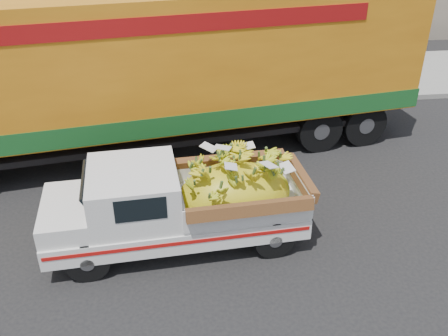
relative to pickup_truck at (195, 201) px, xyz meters
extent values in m
plane|color=black|center=(0.77, -0.80, -0.85)|extent=(100.00, 100.00, 0.00)
cube|color=gray|center=(0.77, 6.08, -0.77)|extent=(60.00, 0.25, 0.15)
cube|color=gray|center=(0.77, 8.18, -0.78)|extent=(60.00, 4.00, 0.14)
cylinder|color=black|center=(-1.84, -0.83, -0.49)|extent=(0.74, 0.26, 0.73)
cylinder|color=black|center=(-1.93, 0.57, -0.49)|extent=(0.74, 0.26, 0.73)
cylinder|color=black|center=(1.31, -0.61, -0.49)|extent=(0.74, 0.26, 0.73)
cylinder|color=black|center=(1.22, 0.79, -0.49)|extent=(0.74, 0.26, 0.73)
cube|color=silver|center=(-0.36, -0.02, -0.32)|extent=(4.60, 1.93, 0.37)
cube|color=#A50F0C|center=(-0.30, -0.84, -0.26)|extent=(4.40, 0.31, 0.07)
cube|color=silver|center=(-2.56, -0.18, -0.42)|extent=(0.21, 1.60, 0.13)
cube|color=silver|center=(-2.20, -0.15, 0.04)|extent=(0.92, 1.58, 0.34)
cube|color=silver|center=(-1.05, -0.07, 0.30)|extent=(1.59, 1.66, 0.86)
cube|color=black|center=(-0.90, -0.85, 0.46)|extent=(0.81, 0.07, 0.40)
cube|color=silver|center=(0.79, 0.05, 0.11)|extent=(2.31, 1.78, 0.49)
ellipsoid|color=gold|center=(0.69, 0.05, 0.01)|extent=(2.08, 1.44, 1.23)
cylinder|color=black|center=(4.39, 3.36, -0.30)|extent=(1.14, 0.48, 1.10)
cylinder|color=black|center=(4.09, 5.34, -0.30)|extent=(1.14, 0.48, 1.10)
cylinder|color=black|center=(3.21, 3.18, -0.30)|extent=(1.14, 0.48, 1.10)
cylinder|color=black|center=(2.90, 5.15, -0.30)|extent=(1.14, 0.48, 1.10)
cube|color=black|center=(-0.41, 3.63, -0.07)|extent=(12.01, 2.82, 0.36)
cube|color=orange|center=(-0.41, 3.63, 1.53)|extent=(12.00, 4.27, 2.84)
cube|color=#164F1E|center=(-0.41, 3.63, 0.36)|extent=(12.07, 4.30, 0.45)
cube|color=maroon|center=(-0.21, 2.38, 2.50)|extent=(8.30, 1.30, 0.35)
camera|label=1|loc=(-0.38, -7.33, 4.89)|focal=40.00mm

